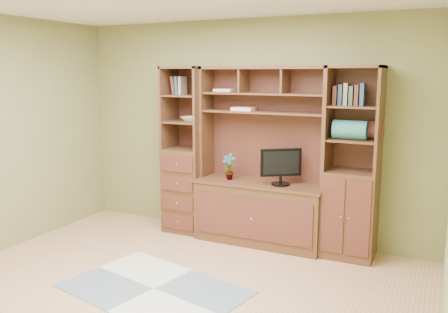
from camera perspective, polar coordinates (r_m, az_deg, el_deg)
The scene contains 11 objects.
room at distance 3.99m, azimuth -8.42°, elevation 0.19°, with size 4.60×4.10×2.64m.
center_hutch at distance 5.43m, azimuth 4.39°, elevation -0.05°, with size 1.54×0.53×2.05m, color #4E2F1B.
left_tower at distance 5.89m, azimuth -4.55°, elevation 0.75°, with size 0.50×0.45×2.05m, color #4E2F1B.
right_tower at distance 5.19m, azimuth 15.15°, elevation -0.85°, with size 0.55×0.45×2.05m, color #4E2F1B.
rug at distance 4.59m, azimuth -8.43°, elevation -15.49°, with size 1.61×1.07×0.01m, color #A5AAAA.
monitor at distance 5.31m, azimuth 6.88°, elevation -0.43°, with size 0.47×0.21×0.57m, color black.
orchid at distance 5.57m, azimuth 0.60°, elevation -1.21°, with size 0.17×0.11×0.31m, color #AD4F3A.
magazines at distance 5.54m, azimuth 2.36°, elevation 5.75°, with size 0.25×0.18×0.04m, color beige.
bowl at distance 5.80m, azimuth -3.91°, elevation 4.54°, with size 0.24×0.24×0.06m, color white.
blanket_teal at distance 5.09m, azimuth 14.93°, elevation 3.11°, with size 0.34×0.20×0.20m, color #2C7474.
blanket_red at distance 5.20m, azimuth 16.78°, elevation 3.08°, with size 0.33×0.19×0.19m, color brown.
Camera 1 is at (2.21, -3.24, 1.98)m, focal length 38.00 mm.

